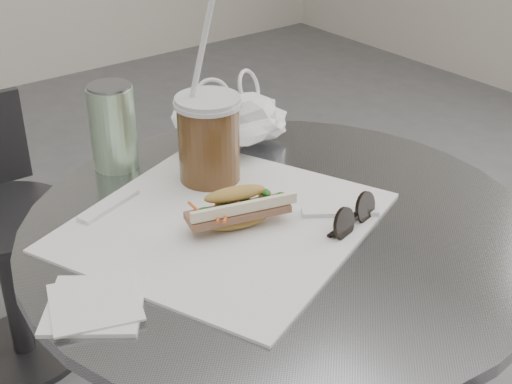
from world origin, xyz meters
TOP-DOWN VIEW (x-y plane):
  - cafe_table at (0.00, 0.20)m, footprint 0.76×0.76m
  - chair_far at (-0.17, 1.07)m, footprint 0.35×0.36m
  - sandwich_paper at (-0.07, 0.25)m, footprint 0.53×0.51m
  - banh_mi at (-0.06, 0.22)m, footprint 0.20×0.12m
  - iced_coffee at (-0.01, 0.37)m, footprint 0.11×0.11m
  - sunglasses at (0.07, 0.12)m, footprint 0.11×0.05m
  - plastic_bag at (0.10, 0.44)m, footprint 0.21×0.17m
  - napkin_stack at (-0.31, 0.18)m, footprint 0.16×0.16m
  - drink_can at (-0.10, 0.51)m, footprint 0.08×0.08m

SIDE VIEW (x-z plane):
  - chair_far at x=-0.17m, z-range -0.03..0.63m
  - cafe_table at x=0.00m, z-range 0.10..0.84m
  - sandwich_paper at x=-0.07m, z-range 0.74..0.74m
  - napkin_stack at x=-0.31m, z-range 0.74..0.75m
  - sunglasses at x=0.07m, z-range 0.73..0.78m
  - banh_mi at x=-0.06m, z-range 0.74..0.80m
  - plastic_bag at x=0.10m, z-range 0.74..0.84m
  - drink_can at x=-0.10m, z-range 0.74..0.88m
  - iced_coffee at x=-0.01m, z-range 0.66..0.97m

